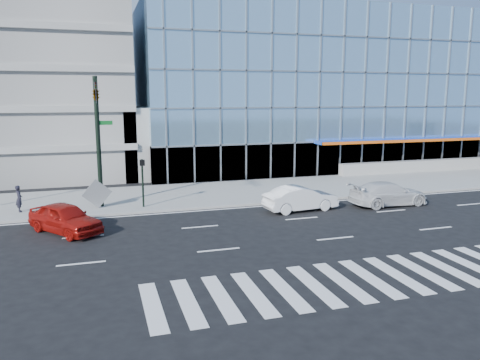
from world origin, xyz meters
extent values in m
plane|color=black|center=(0.00, 0.00, 0.00)|extent=(160.00, 160.00, 0.00)
cube|color=gray|center=(0.00, 8.00, 0.07)|extent=(120.00, 8.00, 0.15)
cube|color=#7DACD0|center=(14.00, 26.00, 7.50)|extent=(42.00, 26.00, 15.00)
cube|color=gray|center=(-6.00, 18.00, 3.00)|extent=(6.00, 8.00, 6.00)
cylinder|color=black|center=(-11.00, 6.00, 4.15)|extent=(0.28, 0.28, 8.00)
cylinder|color=black|center=(-11.00, 3.20, 7.75)|extent=(0.18, 5.60, 0.18)
imported|color=black|center=(-11.00, 1.80, 7.15)|extent=(0.18, 0.22, 1.10)
imported|color=black|center=(-11.00, 4.00, 7.15)|extent=(0.48, 2.24, 0.90)
cube|color=#0C591E|center=(-10.55, 6.00, 5.35)|extent=(0.90, 0.05, 0.25)
cylinder|color=black|center=(-8.50, 5.00, 1.65)|extent=(0.12, 0.12, 3.00)
cube|color=black|center=(-8.50, 4.85, 2.95)|extent=(0.30, 0.25, 0.35)
imported|color=silver|center=(6.73, 1.42, 0.76)|extent=(5.26, 2.23, 1.51)
imported|color=white|center=(0.73, 1.80, 0.76)|extent=(4.76, 2.07, 1.52)
imported|color=#9D110C|center=(-12.86, 1.04, 0.77)|extent=(4.21, 4.69, 1.54)
imported|color=black|center=(-15.69, 5.88, 0.95)|extent=(0.54, 0.67, 1.60)
cube|color=gray|center=(-11.24, 5.45, 1.07)|extent=(1.83, 0.26, 1.83)
camera|label=1|loc=(-11.13, -23.95, 7.01)|focal=35.00mm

